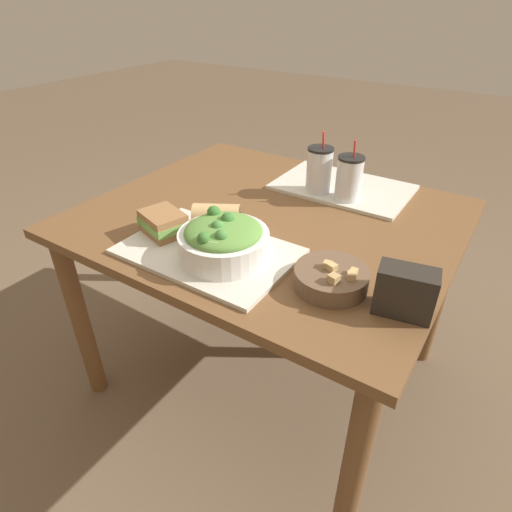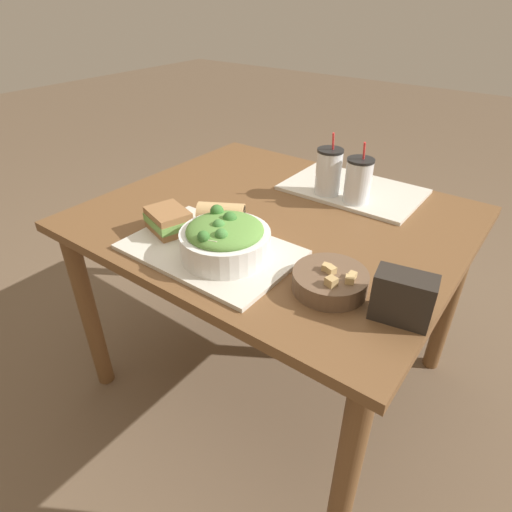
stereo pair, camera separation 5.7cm
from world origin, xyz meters
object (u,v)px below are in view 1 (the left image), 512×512
salad_bowl (224,240)px  drink_cup_red (349,179)px  chip_bag (405,292)px  drink_cup_dark (319,171)px  sandwich_near (163,223)px  baguette_near (217,216)px  soup_bowl (331,278)px

salad_bowl → drink_cup_red: drink_cup_red is taller
chip_bag → drink_cup_dark: bearing=122.3°
sandwich_near → drink_cup_dark: bearing=82.2°
salad_bowl → baguette_near: bearing=133.6°
sandwich_near → baguette_near: size_ratio=1.00×
baguette_near → drink_cup_dark: 0.41m
salad_bowl → drink_cup_dark: 0.51m
baguette_near → drink_cup_red: bearing=-60.8°
sandwich_near → chip_bag: size_ratio=1.12×
salad_bowl → sandwich_near: bearing=178.2°
drink_cup_red → chip_bag: drink_cup_red is taller
drink_cup_red → chip_bag: size_ratio=1.47×
soup_bowl → chip_bag: (0.17, -0.00, 0.03)m
drink_cup_red → soup_bowl: bearing=-71.5°
soup_bowl → baguette_near: baguette_near is taller
sandwich_near → baguette_near: 0.15m
sandwich_near → drink_cup_red: 0.61m
drink_cup_dark → baguette_near: bearing=-108.3°
chip_bag → salad_bowl: bearing=174.8°
salad_bowl → drink_cup_red: size_ratio=1.18×
sandwich_near → chip_bag: bearing=20.9°
soup_bowl → drink_cup_red: 0.49m
baguette_near → drink_cup_red: (0.24, 0.39, 0.03)m
sandwich_near → drink_cup_red: drink_cup_red is taller
drink_cup_red → sandwich_near: bearing=-124.7°
soup_bowl → baguette_near: (-0.39, 0.07, 0.02)m
drink_cup_red → drink_cup_dark: bearing=180.0°
salad_bowl → drink_cup_dark: bearing=87.7°
sandwich_near → drink_cup_red: (0.35, 0.50, 0.04)m
soup_bowl → baguette_near: size_ratio=1.17×
soup_bowl → drink_cup_dark: 0.53m
baguette_near → chip_bag: size_ratio=1.13×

